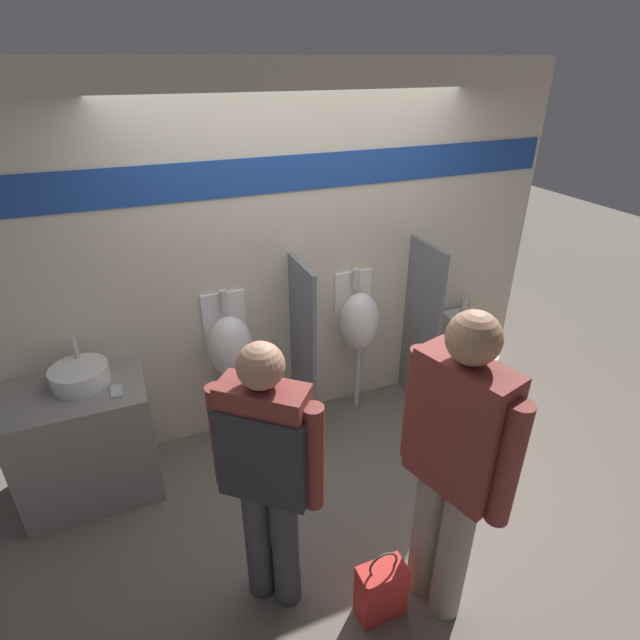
# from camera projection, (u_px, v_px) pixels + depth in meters

# --- Properties ---
(ground_plane) EXTENTS (16.00, 16.00, 0.00)m
(ground_plane) POSITION_uv_depth(u_px,v_px,m) (328.00, 449.00, 3.86)
(ground_plane) COLOR #70665B
(display_wall) EXTENTS (4.22, 0.07, 2.70)m
(display_wall) POSITION_uv_depth(u_px,v_px,m) (298.00, 258.00, 3.71)
(display_wall) COLOR beige
(display_wall) RESTS_ON ground_plane
(sink_counter) EXTENTS (0.84, 0.60, 0.83)m
(sink_counter) POSITION_uv_depth(u_px,v_px,m) (88.00, 441.00, 3.33)
(sink_counter) COLOR gray
(sink_counter) RESTS_ON ground_plane
(sink_basin) EXTENTS (0.36, 0.36, 0.26)m
(sink_basin) POSITION_uv_depth(u_px,v_px,m) (80.00, 375.00, 3.17)
(sink_basin) COLOR white
(sink_basin) RESTS_ON sink_counter
(cell_phone) EXTENTS (0.07, 0.14, 0.01)m
(cell_phone) POSITION_uv_depth(u_px,v_px,m) (117.00, 391.00, 3.12)
(cell_phone) COLOR #B7B7BC
(cell_phone) RESTS_ON sink_counter
(divider_near_counter) EXTENTS (0.03, 0.49, 1.43)m
(divider_near_counter) POSITION_uv_depth(u_px,v_px,m) (303.00, 352.00, 3.76)
(divider_near_counter) COLOR slate
(divider_near_counter) RESTS_ON ground_plane
(divider_mid) EXTENTS (0.03, 0.49, 1.43)m
(divider_mid) POSITION_uv_depth(u_px,v_px,m) (421.00, 327.00, 4.12)
(divider_mid) COLOR slate
(divider_mid) RESTS_ON ground_plane
(urinal_near_counter) EXTENTS (0.33, 0.29, 1.24)m
(urinal_near_counter) POSITION_uv_depth(u_px,v_px,m) (230.00, 347.00, 3.63)
(urinal_near_counter) COLOR silver
(urinal_near_counter) RESTS_ON ground_plane
(urinal_far) EXTENTS (0.33, 0.29, 1.24)m
(urinal_far) POSITION_uv_depth(u_px,v_px,m) (359.00, 321.00, 3.98)
(urinal_far) COLOR silver
(urinal_far) RESTS_ON ground_plane
(toilet) EXTENTS (0.39, 0.55, 0.83)m
(toilet) POSITION_uv_depth(u_px,v_px,m) (470.00, 362.00, 4.44)
(toilet) COLOR white
(toilet) RESTS_ON ground_plane
(person_in_vest) EXTENTS (0.46, 0.44, 1.63)m
(person_in_vest) POSITION_uv_depth(u_px,v_px,m) (267.00, 467.00, 2.39)
(person_in_vest) COLOR #3D3D42
(person_in_vest) RESTS_ON ground_plane
(person_with_lanyard) EXTENTS (0.31, 0.61, 1.79)m
(person_with_lanyard) POSITION_uv_depth(u_px,v_px,m) (453.00, 464.00, 2.35)
(person_with_lanyard) COLOR gray
(person_with_lanyard) RESTS_ON ground_plane
(shopping_bag) EXTENTS (0.26, 0.14, 0.47)m
(shopping_bag) POSITION_uv_depth(u_px,v_px,m) (381.00, 590.00, 2.65)
(shopping_bag) COLOR red
(shopping_bag) RESTS_ON ground_plane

